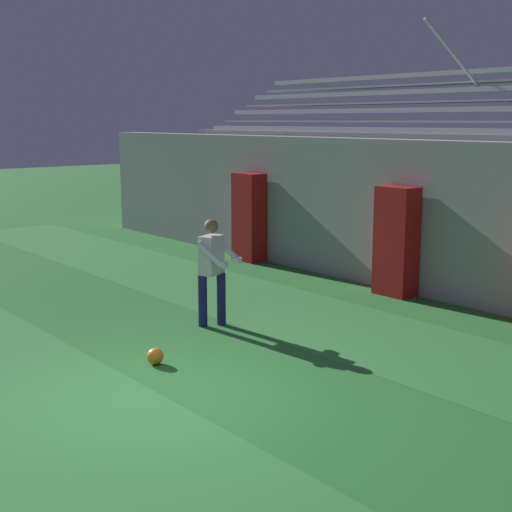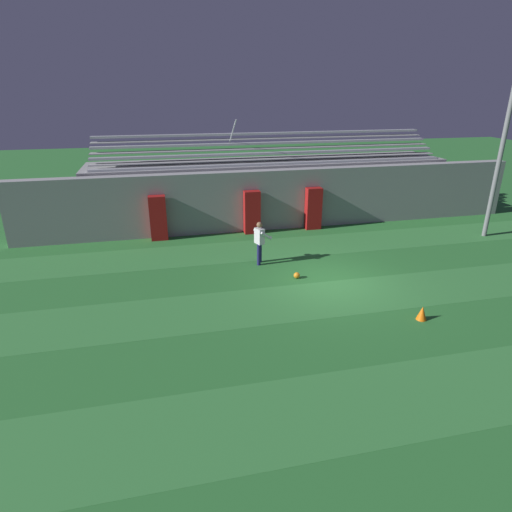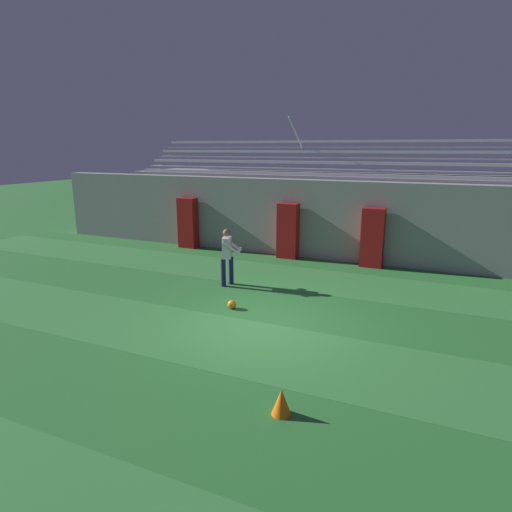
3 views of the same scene
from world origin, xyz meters
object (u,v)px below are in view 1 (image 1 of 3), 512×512
at_px(goalkeeper, 212,266).
at_px(padding_pillar_gate_left, 396,241).
at_px(padding_pillar_far_left, 249,217).
at_px(soccer_ball, 155,356).

bearing_deg(goalkeeper, padding_pillar_gate_left, 82.17).
xyz_separation_m(padding_pillar_gate_left, padding_pillar_far_left, (-4.23, 0.00, 0.00)).
bearing_deg(padding_pillar_gate_left, soccer_ball, -85.22).
height_order(goalkeeper, soccer_ball, goalkeeper).
xyz_separation_m(padding_pillar_far_left, soccer_ball, (4.68, -5.38, -0.88)).
xyz_separation_m(goalkeeper, soccer_ball, (0.96, -1.65, -0.84)).
relative_size(padding_pillar_far_left, soccer_ball, 9.01).
distance_m(padding_pillar_gate_left, padding_pillar_far_left, 4.23).
relative_size(padding_pillar_gate_left, padding_pillar_far_left, 1.00).
distance_m(padding_pillar_far_left, goalkeeper, 5.27).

